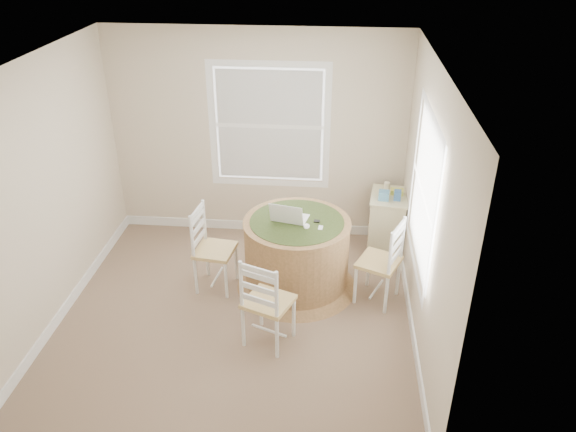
# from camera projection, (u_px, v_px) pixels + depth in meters

# --- Properties ---
(room) EXTENTS (3.64, 3.64, 2.64)m
(room) POSITION_uv_depth(u_px,v_px,m) (251.00, 198.00, 5.36)
(room) COLOR #8F755B
(room) RESTS_ON ground
(round_table) EXTENTS (1.33, 1.33, 0.83)m
(round_table) POSITION_uv_depth(u_px,v_px,m) (297.00, 252.00, 6.11)
(round_table) COLOR #A47449
(round_table) RESTS_ON ground
(chair_left) EXTENTS (0.45, 0.47, 0.95)m
(chair_left) POSITION_uv_depth(u_px,v_px,m) (215.00, 250.00, 6.09)
(chair_left) COLOR white
(chair_left) RESTS_ON ground
(chair_near) EXTENTS (0.54, 0.53, 0.95)m
(chair_near) POSITION_uv_depth(u_px,v_px,m) (268.00, 301.00, 5.29)
(chair_near) COLOR white
(chair_near) RESTS_ON ground
(chair_right) EXTENTS (0.54, 0.55, 0.95)m
(chair_right) POSITION_uv_depth(u_px,v_px,m) (379.00, 262.00, 5.88)
(chair_right) COLOR white
(chair_right) RESTS_ON ground
(laptop) EXTENTS (0.42, 0.39, 0.25)m
(laptop) POSITION_uv_depth(u_px,v_px,m) (289.00, 217.00, 5.94)
(laptop) COLOR white
(laptop) RESTS_ON round_table
(mouse) EXTENTS (0.07, 0.11, 0.04)m
(mouse) POSITION_uv_depth(u_px,v_px,m) (307.00, 226.00, 5.81)
(mouse) COLOR white
(mouse) RESTS_ON round_table
(phone) EXTENTS (0.05, 0.09, 0.02)m
(phone) POSITION_uv_depth(u_px,v_px,m) (321.00, 228.00, 5.80)
(phone) COLOR #B7BABF
(phone) RESTS_ON round_table
(keys) EXTENTS (0.06, 0.05, 0.02)m
(keys) POSITION_uv_depth(u_px,v_px,m) (317.00, 222.00, 5.91)
(keys) COLOR black
(keys) RESTS_ON round_table
(corner_chest) EXTENTS (0.49, 0.63, 0.77)m
(corner_chest) POSITION_uv_depth(u_px,v_px,m) (387.00, 224.00, 6.76)
(corner_chest) COLOR beige
(corner_chest) RESTS_ON ground
(tissue_box) EXTENTS (0.13, 0.13, 0.10)m
(tissue_box) POSITION_uv_depth(u_px,v_px,m) (384.00, 195.00, 6.47)
(tissue_box) COLOR #5192BB
(tissue_box) RESTS_ON corner_chest
(box_yellow) EXTENTS (0.16, 0.12, 0.06)m
(box_yellow) POSITION_uv_depth(u_px,v_px,m) (397.00, 192.00, 6.60)
(box_yellow) COLOR #CCCA48
(box_yellow) RESTS_ON corner_chest
(box_blue) EXTENTS (0.09, 0.09, 0.12)m
(box_blue) POSITION_uv_depth(u_px,v_px,m) (397.00, 195.00, 6.45)
(box_blue) COLOR #3664A4
(box_blue) RESTS_ON corner_chest
(cup_cream) EXTENTS (0.07, 0.07, 0.09)m
(cup_cream) POSITION_uv_depth(u_px,v_px,m) (387.00, 186.00, 6.71)
(cup_cream) COLOR beige
(cup_cream) RESTS_ON corner_chest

